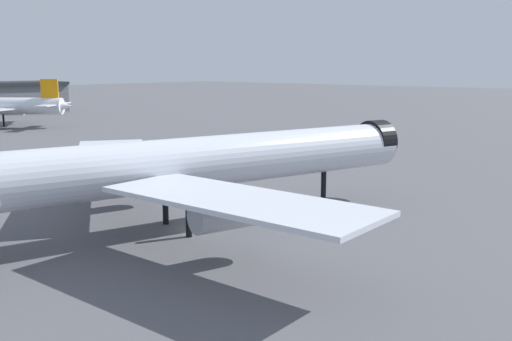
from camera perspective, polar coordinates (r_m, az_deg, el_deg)
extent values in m
plane|color=#56565B|center=(66.36, -6.09, -5.79)|extent=(900.00, 900.00, 0.00)
cylinder|color=silver|center=(65.73, -5.72, 0.83)|extent=(57.09, 22.42, 5.82)
cone|color=silver|center=(82.94, 12.34, 2.62)|extent=(7.78, 7.32, 5.70)
cylinder|color=black|center=(82.06, 11.78, 2.87)|extent=(4.21, 6.38, 5.87)
cube|color=silver|center=(78.63, -13.97, 1.60)|extent=(22.51, 26.67, 0.47)
cylinder|color=#B7BAC1|center=(76.50, -12.15, -0.02)|extent=(8.69, 5.42, 3.20)
cube|color=silver|center=(50.09, -1.81, -2.98)|extent=(9.75, 26.22, 0.47)
cylinder|color=#B7BAC1|center=(53.85, -2.27, -4.14)|extent=(8.69, 5.42, 3.20)
cylinder|color=black|center=(76.85, 6.71, -1.78)|extent=(0.70, 0.70, 4.65)
cylinder|color=black|center=(68.25, -8.99, -3.38)|extent=(0.70, 0.70, 4.65)
cylinder|color=black|center=(62.89, -6.70, -4.51)|extent=(0.70, 0.70, 4.65)
cone|color=silver|center=(182.07, -18.70, 6.07)|extent=(7.69, 8.05, 4.75)
cube|color=silver|center=(200.78, -22.29, 6.02)|extent=(17.05, 20.06, 0.40)
cylinder|color=#B7BAC1|center=(199.23, -22.82, 5.48)|extent=(5.85, 6.54, 2.75)
cube|color=orange|center=(183.19, -19.79, 7.29)|extent=(3.53, 4.50, 8.00)
cube|color=silver|center=(178.28, -20.11, 6.07)|extent=(8.65, 7.84, 0.30)
cube|color=silver|center=(187.81, -18.86, 6.33)|extent=(8.65, 7.84, 0.30)
cylinder|color=black|center=(192.93, -23.76, 4.61)|extent=(0.60, 0.60, 4.00)
cube|color=black|center=(100.34, -18.59, -0.38)|extent=(3.67, 5.91, 0.35)
cube|color=red|center=(101.30, -19.30, 0.23)|extent=(2.80, 2.73, 1.60)
cube|color=#1E2D38|center=(101.94, -19.71, 0.45)|extent=(1.88, 0.59, 0.80)
cube|color=red|center=(99.46, -18.21, 0.29)|extent=(3.09, 3.79, 2.20)
cylinder|color=black|center=(100.89, -19.82, -0.50)|extent=(0.51, 0.94, 0.90)
cylinder|color=black|center=(102.50, -18.93, -0.29)|extent=(0.51, 0.94, 0.90)
cylinder|color=black|center=(98.25, -18.22, -0.69)|extent=(0.51, 0.94, 0.90)
cylinder|color=black|center=(99.91, -17.33, -0.46)|extent=(0.51, 0.94, 0.90)
cube|color=black|center=(106.53, -3.84, 0.67)|extent=(3.37, 1.97, 0.30)
cube|color=#232833|center=(107.16, -3.54, 1.14)|extent=(1.46, 1.74, 1.20)
cube|color=#1E2D38|center=(107.58, -3.36, 1.30)|extent=(0.24, 1.34, 0.60)
cube|color=#232833|center=(105.98, -4.04, 0.95)|extent=(2.10, 1.82, 0.90)
cylinder|color=black|center=(107.91, -3.83, 0.71)|extent=(0.73, 0.36, 0.70)
cylinder|color=black|center=(106.97, -3.14, 0.64)|extent=(0.73, 0.36, 0.70)
cylinder|color=black|center=(106.15, -4.55, 0.54)|extent=(0.73, 0.36, 0.70)
cylinder|color=black|center=(105.20, -3.86, 0.46)|extent=(0.73, 0.36, 0.70)
cube|color=black|center=(104.36, -6.34, 0.33)|extent=(1.93, 2.64, 0.20)
cube|color=beige|center=(104.23, -6.35, 0.76)|extent=(1.93, 2.64, 1.40)
sphere|color=black|center=(104.44, -5.67, 0.29)|extent=(0.44, 0.44, 0.44)
sphere|color=black|center=(103.23, -6.15, 0.16)|extent=(0.44, 0.44, 0.44)
sphere|color=black|center=(105.53, -6.53, 0.38)|extent=(0.44, 0.44, 0.44)
sphere|color=black|center=(104.33, -7.01, 0.25)|extent=(0.44, 0.44, 0.44)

